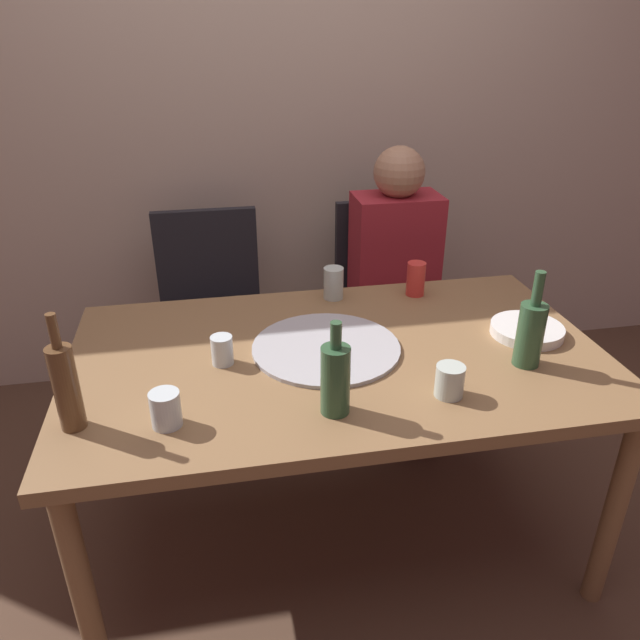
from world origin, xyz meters
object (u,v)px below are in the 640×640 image
(beer_bottle, at_px, (335,378))
(tumbler_far, at_px, (333,283))
(plate_stack, at_px, (527,330))
(chair_right, at_px, (388,291))
(chair_left, at_px, (211,305))
(short_glass, at_px, (166,409))
(pizza_tray, at_px, (326,348))
(water_bottle, at_px, (66,386))
(tumbler_near, at_px, (222,351))
(soda_can, at_px, (416,279))
(dining_table, at_px, (338,373))
(wine_bottle, at_px, (530,332))
(wine_glass, at_px, (450,381))
(guest_in_sweater, at_px, (400,278))

(beer_bottle, relative_size, tumbler_far, 2.24)
(plate_stack, xyz_separation_m, chair_right, (-0.19, 0.87, -0.23))
(beer_bottle, distance_m, plate_stack, 0.75)
(chair_left, bearing_deg, short_glass, 84.00)
(pizza_tray, bearing_deg, tumbler_far, 74.85)
(water_bottle, distance_m, tumbler_near, 0.45)
(soda_can, distance_m, chair_left, 0.93)
(tumbler_near, bearing_deg, plate_stack, 0.21)
(dining_table, xyz_separation_m, wine_bottle, (0.52, -0.17, 0.18))
(beer_bottle, xyz_separation_m, water_bottle, (-0.64, 0.06, 0.02))
(tumbler_near, distance_m, chair_left, 0.91)
(tumbler_far, height_order, chair_left, chair_left)
(wine_bottle, bearing_deg, soda_can, 106.61)
(beer_bottle, xyz_separation_m, wine_glass, (0.31, 0.02, -0.06))
(plate_stack, bearing_deg, beer_bottle, -156.69)
(plate_stack, bearing_deg, tumbler_near, -179.79)
(dining_table, xyz_separation_m, tumbler_near, (-0.34, -0.00, 0.11))
(chair_right, bearing_deg, wine_glass, 80.90)
(water_bottle, distance_m, guest_in_sweater, 1.50)
(tumbler_near, relative_size, soda_can, 0.71)
(short_glass, bearing_deg, beer_bottle, -2.84)
(tumbler_far, bearing_deg, soda_can, -5.12)
(wine_glass, distance_m, chair_right, 1.19)
(tumbler_near, distance_m, short_glass, 0.31)
(wine_bottle, height_order, tumbler_far, wine_bottle)
(wine_bottle, bearing_deg, guest_in_sweater, 96.22)
(tumbler_far, xyz_separation_m, soda_can, (0.30, -0.03, 0.00))
(water_bottle, height_order, plate_stack, water_bottle)
(short_glass, xyz_separation_m, chair_left, (0.12, 1.14, -0.26))
(dining_table, bearing_deg, tumbler_far, 80.20)
(tumbler_near, xyz_separation_m, chair_left, (-0.03, 0.87, -0.26))
(wine_bottle, height_order, chair_right, wine_bottle)
(dining_table, height_order, wine_glass, wine_glass)
(water_bottle, height_order, tumbler_far, water_bottle)
(pizza_tray, bearing_deg, chair_left, 111.86)
(dining_table, xyz_separation_m, guest_in_sweater, (0.42, 0.72, -0.01))
(dining_table, height_order, water_bottle, water_bottle)
(chair_left, bearing_deg, pizza_tray, 111.86)
(dining_table, xyz_separation_m, water_bottle, (-0.71, -0.24, 0.19))
(tumbler_near, distance_m, guest_in_sweater, 1.06)
(tumbler_far, bearing_deg, dining_table, -99.80)
(wine_bottle, distance_m, chair_left, 1.40)
(water_bottle, distance_m, chair_right, 1.62)
(soda_can, relative_size, guest_in_sweater, 0.10)
(wine_glass, bearing_deg, dining_table, 130.87)
(wine_bottle, bearing_deg, short_glass, -173.89)
(dining_table, height_order, chair_right, chair_right)
(wine_bottle, relative_size, wine_glass, 3.27)
(pizza_tray, xyz_separation_m, plate_stack, (0.64, -0.02, 0.01))
(dining_table, distance_m, wine_bottle, 0.57)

